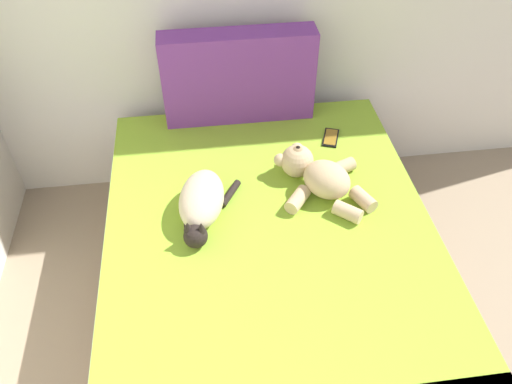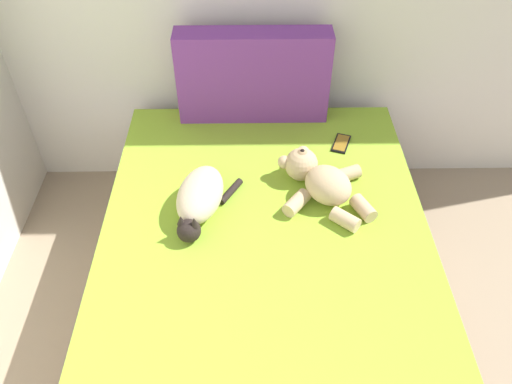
# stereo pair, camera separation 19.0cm
# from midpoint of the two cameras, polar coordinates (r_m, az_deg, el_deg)

# --- Properties ---
(bed) EXTENTS (1.45, 1.99, 0.54)m
(bed) POSITION_cam_midpoint_polar(r_m,az_deg,el_deg) (2.33, 3.40, -9.98)
(bed) COLOR brown
(bed) RESTS_ON ground_plane
(patterned_cushion) EXTENTS (0.77, 0.15, 0.48)m
(patterned_cushion) POSITION_cam_midpoint_polar(r_m,az_deg,el_deg) (2.65, 1.79, 12.76)
(patterned_cushion) COLOR #72338C
(patterned_cushion) RESTS_ON bed
(cat) EXTENTS (0.31, 0.42, 0.15)m
(cat) POSITION_cam_midpoint_polar(r_m,az_deg,el_deg) (2.19, -3.89, -0.79)
(cat) COLOR #C6B293
(cat) RESTS_ON bed
(teddy_bear) EXTENTS (0.42, 0.48, 0.16)m
(teddy_bear) POSITION_cam_midpoint_polar(r_m,az_deg,el_deg) (2.30, 9.53, 1.24)
(teddy_bear) COLOR tan
(teddy_bear) RESTS_ON bed
(cell_phone) EXTENTS (0.12, 0.16, 0.01)m
(cell_phone) POSITION_cam_midpoint_polar(r_m,az_deg,el_deg) (2.63, 11.57, 5.28)
(cell_phone) COLOR black
(cell_phone) RESTS_ON bed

